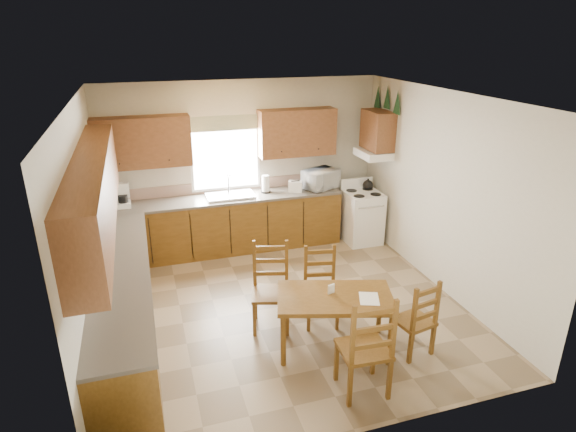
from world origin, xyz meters
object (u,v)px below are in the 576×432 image
object	(u,v)px
chair_far_left	(271,289)
chair_far_right	(321,288)
dining_table	(334,322)
stove	(362,218)
chair_near_left	(364,343)
microwave	(321,179)
chair_near_right	(414,316)

from	to	relation	value
chair_far_left	chair_far_right	size ratio (longest dim) A/B	1.10
dining_table	chair_far_right	distance (m)	0.54
stove	chair_near_left	size ratio (longest dim) A/B	0.77
microwave	chair_far_left	xyz separation A→B (m)	(-1.52, -2.34, -0.54)
stove	microwave	xyz separation A→B (m)	(-0.64, 0.32, 0.65)
microwave	chair_far_left	bearing A→B (deg)	-147.20
microwave	stove	bearing A→B (deg)	-50.64
microwave	chair_near_left	distance (m)	3.83
chair_near_left	chair_near_right	distance (m)	0.91
stove	dining_table	bearing A→B (deg)	-121.16
chair_near_left	microwave	bearing A→B (deg)	-101.08
dining_table	chair_near_left	xyz separation A→B (m)	(0.01, -0.72, 0.22)
stove	chair_near_left	xyz separation A→B (m)	(-1.59, -3.35, 0.13)
dining_table	chair_far_right	world-z (taller)	chair_far_right
dining_table	chair_near_right	world-z (taller)	chair_near_right
microwave	dining_table	size ratio (longest dim) A/B	0.42
chair_near_left	chair_far_right	bearing A→B (deg)	-88.17
stove	dining_table	xyz separation A→B (m)	(-1.60, -2.63, -0.09)
chair_near_right	chair_near_left	bearing A→B (deg)	15.07
chair_near_right	chair_far_left	size ratio (longest dim) A/B	0.86
stove	microwave	distance (m)	0.97
chair_far_left	dining_table	bearing A→B (deg)	-30.94
chair_near_right	microwave	bearing A→B (deg)	-103.58
chair_near_left	chair_near_right	bearing A→B (deg)	-150.38
dining_table	chair_near_left	distance (m)	0.76
microwave	chair_far_right	world-z (taller)	microwave
chair_near_left	chair_far_left	distance (m)	1.45
stove	chair_far_right	distance (m)	2.62
dining_table	chair_near_left	world-z (taller)	chair_near_left
stove	dining_table	size ratio (longest dim) A/B	0.68
stove	chair_far_right	world-z (taller)	chair_far_right
microwave	chair_far_left	size ratio (longest dim) A/B	0.49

